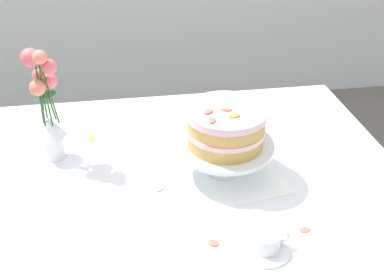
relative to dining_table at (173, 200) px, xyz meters
The scene contains 10 objects.
dining_table is the anchor object (origin of this frame).
linen_napkin 0.18m from the dining_table, ahead, with size 0.32×0.32×0.00m, color white.
cake_stand 0.24m from the dining_table, ahead, with size 0.29×0.29×0.10m.
layer_cake 0.29m from the dining_table, ahead, with size 0.23×0.23×0.12m.
flower_vase 0.47m from the dining_table, 155.90° to the left, with size 0.10×0.10×0.36m.
teacup 0.39m from the dining_table, 59.54° to the right, with size 0.13×0.13×0.05m.
loose_petal_0 0.36m from the dining_table, 134.59° to the left, with size 0.04×0.02×0.01m, color yellow.
loose_petal_1 0.42m from the dining_table, 41.77° to the right, with size 0.03×0.02×0.00m, color #E56B51.
loose_petal_2 0.31m from the dining_table, 76.46° to the right, with size 0.03×0.02×0.01m, color #E56B51.
loose_petal_3 0.12m from the dining_table, 130.30° to the right, with size 0.04×0.03×0.01m, color pink.
Camera 1 is at (-0.10, -1.09, 1.55)m, focal length 41.77 mm.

